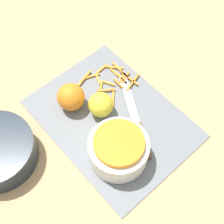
# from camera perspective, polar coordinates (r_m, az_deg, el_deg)

# --- Properties ---
(ground_plane) EXTENTS (4.00, 4.00, 0.00)m
(ground_plane) POSITION_cam_1_polar(r_m,az_deg,el_deg) (0.82, -0.00, -1.26)
(ground_plane) COLOR tan
(cutting_board) EXTENTS (0.41, 0.31, 0.01)m
(cutting_board) POSITION_cam_1_polar(r_m,az_deg,el_deg) (0.82, -0.00, -1.16)
(cutting_board) COLOR slate
(cutting_board) RESTS_ON ground_plane
(bowl_speckled) EXTENTS (0.14, 0.14, 0.08)m
(bowl_speckled) POSITION_cam_1_polar(r_m,az_deg,el_deg) (0.73, 1.22, -6.80)
(bowl_speckled) COLOR silver
(bowl_speckled) RESTS_ON cutting_board
(knife) EXTENTS (0.24, 0.14, 0.02)m
(knife) POSITION_cam_1_polar(r_m,az_deg,el_deg) (0.80, 4.91, -3.19)
(knife) COLOR brown
(knife) RESTS_ON cutting_board
(orange_left) EXTENTS (0.07, 0.07, 0.07)m
(orange_left) POSITION_cam_1_polar(r_m,az_deg,el_deg) (0.81, -7.53, 2.72)
(orange_left) COLOR orange
(orange_left) RESTS_ON cutting_board
(lemon) EXTENTS (0.07, 0.07, 0.07)m
(lemon) POSITION_cam_1_polar(r_m,az_deg,el_deg) (0.80, -2.07, 1.34)
(lemon) COLOR yellow
(lemon) RESTS_ON cutting_board
(peel_pile) EXTENTS (0.13, 0.16, 0.01)m
(peel_pile) POSITION_cam_1_polar(r_m,az_deg,el_deg) (0.88, 0.14, 5.99)
(peel_pile) COLOR orange
(peel_pile) RESTS_ON cutting_board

